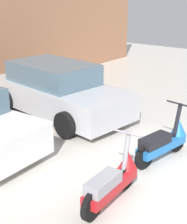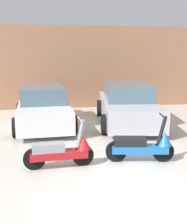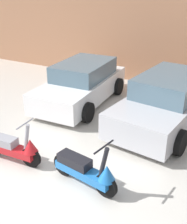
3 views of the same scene
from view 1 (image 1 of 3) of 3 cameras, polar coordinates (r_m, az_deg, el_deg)
scooter_front_left at (r=5.66m, az=3.27°, el=-11.21°), size 1.55×0.56×1.08m
scooter_front_right at (r=7.12m, az=11.65°, el=-4.71°), size 1.58×0.61×1.11m
car_rear_center at (r=9.42m, az=-5.93°, el=3.57°), size 2.41×4.36×1.42m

